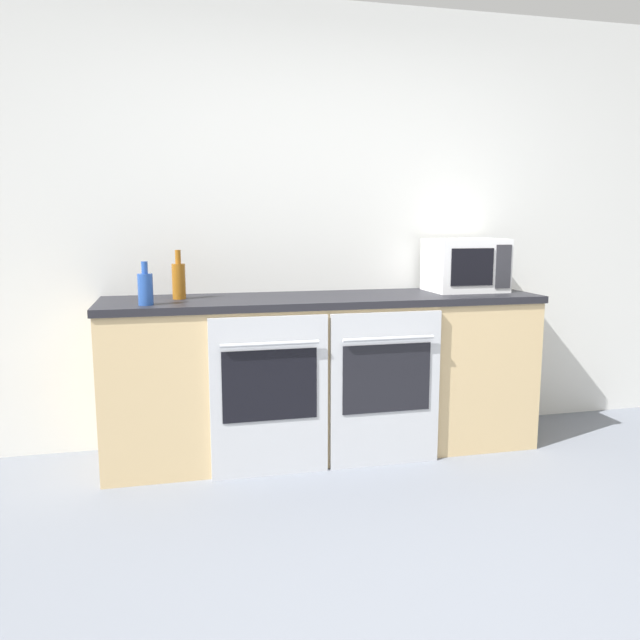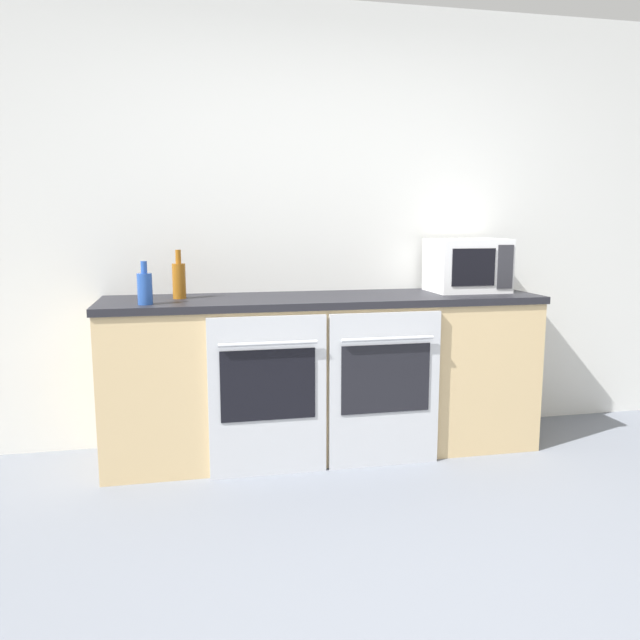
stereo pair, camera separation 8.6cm
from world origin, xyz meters
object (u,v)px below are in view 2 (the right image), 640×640
(bottle_blue, at_px, (145,288))
(oven_right, at_px, (385,389))
(bottle_amber, at_px, (179,280))
(microwave, at_px, (467,265))
(oven_left, at_px, (268,396))

(bottle_blue, bearing_deg, oven_right, -6.40)
(bottle_amber, relative_size, bottle_blue, 1.21)
(bottle_amber, bearing_deg, microwave, 0.24)
(microwave, height_order, bottle_blue, microwave)
(oven_right, distance_m, bottle_amber, 1.27)
(bottle_amber, bearing_deg, oven_left, -39.74)
(oven_right, bearing_deg, bottle_amber, 161.28)
(bottle_amber, distance_m, bottle_blue, 0.28)
(microwave, xyz_separation_m, bottle_blue, (-1.87, -0.23, -0.07))
(oven_left, distance_m, bottle_blue, 0.84)
(oven_left, height_order, bottle_blue, bottle_blue)
(oven_left, relative_size, microwave, 1.93)
(bottle_amber, bearing_deg, bottle_blue, -126.83)
(microwave, relative_size, bottle_amber, 1.65)
(oven_right, height_order, bottle_blue, bottle_blue)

